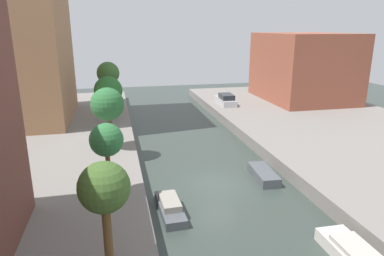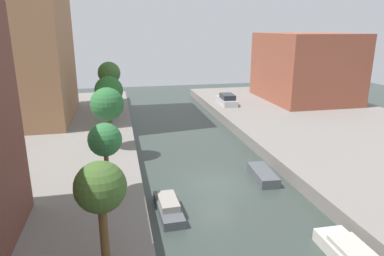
% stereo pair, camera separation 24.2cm
% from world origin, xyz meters
% --- Properties ---
extents(ground_plane, '(84.00, 84.00, 0.00)m').
position_xyz_m(ground_plane, '(0.00, 0.00, 0.00)').
color(ground_plane, '#333D38').
extents(low_block_right, '(10.00, 12.70, 8.59)m').
position_xyz_m(low_block_right, '(18.00, 20.86, 5.30)').
color(low_block_right, brown).
rests_on(low_block_right, quay_right).
extents(street_tree_1, '(1.98, 1.98, 4.58)m').
position_xyz_m(street_tree_1, '(-7.02, -8.63, 4.50)').
color(street_tree_1, brown).
rests_on(street_tree_1, quay_left).
extents(street_tree_2, '(1.88, 1.88, 4.30)m').
position_xyz_m(street_tree_2, '(-7.02, -2.08, 4.30)').
color(street_tree_2, brown).
rests_on(street_tree_2, quay_left).
extents(street_tree_3, '(2.58, 2.58, 4.90)m').
position_xyz_m(street_tree_3, '(-7.02, 6.18, 4.59)').
color(street_tree_3, '#4E4732').
rests_on(street_tree_3, quay_left).
extents(street_tree_4, '(2.79, 2.79, 4.69)m').
position_xyz_m(street_tree_4, '(-7.02, 14.23, 4.27)').
color(street_tree_4, brown).
rests_on(street_tree_4, quay_left).
extents(street_tree_5, '(2.63, 2.63, 5.45)m').
position_xyz_m(street_tree_5, '(-7.02, 21.27, 5.10)').
color(street_tree_5, '#4E4726').
rests_on(street_tree_5, quay_left).
extents(parked_car, '(1.91, 4.57, 1.32)m').
position_xyz_m(parked_car, '(7.16, 20.03, 1.55)').
color(parked_car, '#B7B7BC').
rests_on(parked_car, quay_right).
extents(moored_boat_left_2, '(1.33, 3.93, 0.87)m').
position_xyz_m(moored_boat_left_2, '(-3.70, -3.06, 0.36)').
color(moored_boat_left_2, '#4C5156').
rests_on(moored_boat_left_2, ground_plane).
extents(moored_boat_right_1, '(1.62, 3.69, 0.87)m').
position_xyz_m(moored_boat_right_1, '(3.74, -9.10, 0.38)').
color(moored_boat_right_1, beige).
rests_on(moored_boat_right_1, ground_plane).
extents(moored_boat_right_2, '(1.53, 3.52, 0.64)m').
position_xyz_m(moored_boat_right_2, '(3.49, 0.14, 0.32)').
color(moored_boat_right_2, '#4C5156').
rests_on(moored_boat_right_2, ground_plane).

